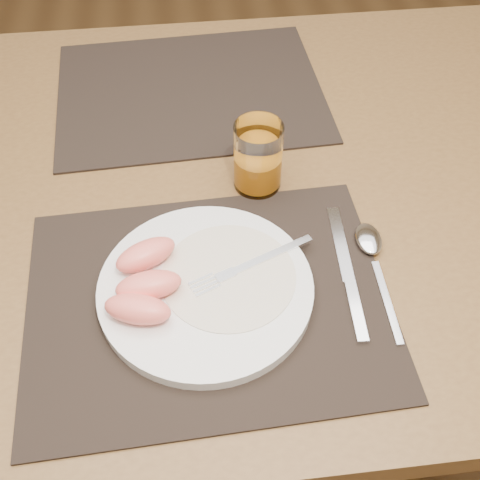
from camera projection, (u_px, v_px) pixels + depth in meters
name	position (u px, v px, depth m)	size (l,w,h in m)	color
ground	(225.00, 401.00, 1.47)	(5.00, 5.00, 0.00)	brown
table	(217.00, 217.00, 0.96)	(1.40, 0.90, 0.75)	brown
placemat_near	(208.00, 301.00, 0.75)	(0.45, 0.35, 0.00)	black
placemat_far	(190.00, 91.00, 1.04)	(0.45, 0.35, 0.00)	black
plate	(206.00, 288.00, 0.75)	(0.27, 0.27, 0.02)	white
plate_dressing	(229.00, 276.00, 0.75)	(0.17, 0.17, 0.00)	white
fork	(242.00, 268.00, 0.76)	(0.17, 0.08, 0.00)	silver
knife	(349.00, 281.00, 0.77)	(0.03, 0.22, 0.01)	silver
spoon	(371.00, 247.00, 0.80)	(0.04, 0.19, 0.01)	silver
juice_glass	(258.00, 160.00, 0.85)	(0.07, 0.07, 0.10)	white
grapefruit_wedges	(144.00, 282.00, 0.73)	(0.10, 0.15, 0.03)	#FF7B68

